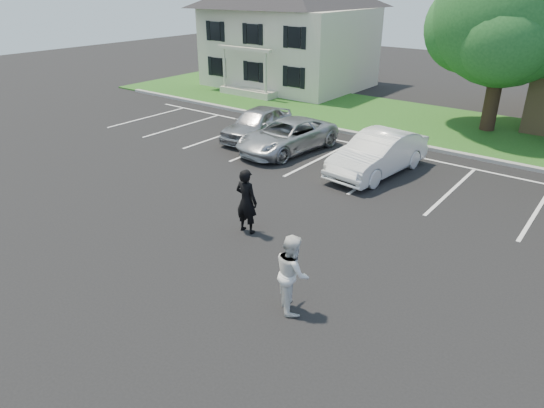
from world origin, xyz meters
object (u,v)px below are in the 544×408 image
at_px(tree, 511,17).
at_px(man_black_suit, 246,201).
at_px(car_silver_west, 257,123).
at_px(house, 290,29).
at_px(car_silver_minivan, 287,136).
at_px(man_white_shirt, 292,273).
at_px(car_white_sedan, 378,154).

xyz_separation_m(tree, man_black_suit, (-2.73, -15.58, -4.35)).
bearing_deg(car_silver_west, man_black_suit, -58.84).
distance_m(house, car_silver_minivan, 15.00).
relative_size(house, man_white_shirt, 5.49).
xyz_separation_m(man_black_suit, car_silver_west, (-5.68, 7.51, -0.25)).
distance_m(house, man_black_suit, 22.49).
relative_size(man_white_shirt, car_white_sedan, 0.38).
bearing_deg(house, car_white_sedan, -43.17).
height_order(house, man_white_shirt, house).
bearing_deg(car_silver_west, man_white_shirt, -53.50).
distance_m(house, tree, 15.12).
relative_size(house, car_silver_west, 2.37).
relative_size(car_silver_west, car_silver_minivan, 0.88).
bearing_deg(tree, man_white_shirt, -88.42).
bearing_deg(car_white_sedan, house, 142.97).
xyz_separation_m(house, car_silver_west, (6.28, -11.33, -3.09)).
bearing_deg(man_white_shirt, man_black_suit, 8.11).
bearing_deg(man_black_suit, tree, -102.11).
bearing_deg(man_black_suit, house, -59.78).
height_order(car_silver_west, car_silver_minivan, car_silver_west).
distance_m(man_white_shirt, car_silver_west, 13.19).
distance_m(car_silver_minivan, car_white_sedan, 4.38).
relative_size(man_black_suit, car_silver_minivan, 0.40).
relative_size(man_white_shirt, car_silver_west, 0.43).
height_order(man_black_suit, car_white_sedan, man_black_suit).
distance_m(tree, car_silver_west, 12.54).
distance_m(man_black_suit, man_white_shirt, 3.92).
relative_size(house, man_black_suit, 5.18).
xyz_separation_m(man_white_shirt, car_white_sedan, (-2.32, 9.00, -0.14)).
bearing_deg(car_silver_west, car_silver_minivan, -22.12).
xyz_separation_m(man_black_suit, car_white_sedan, (0.90, 6.78, -0.19)).
xyz_separation_m(house, man_white_shirt, (15.17, -21.07, -2.89)).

